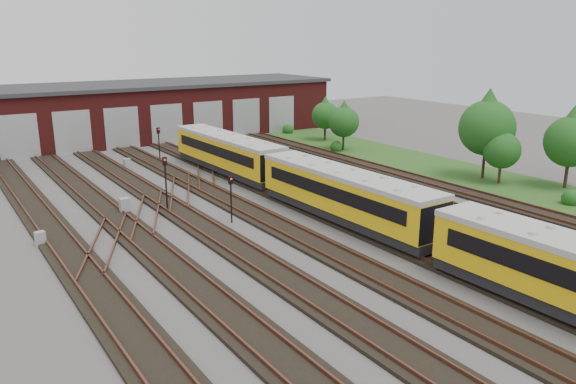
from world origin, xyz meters
TOP-DOWN VIEW (x-y plane):
  - ground at (0.00, 0.00)m, footprint 120.00×120.00m
  - track_network at (-0.17, 0.59)m, footprint 30.40×70.00m
  - maintenance_shed at (-0.01, 39.97)m, footprint 51.00×12.50m
  - grass_verge at (19.00, 10.00)m, footprint 8.00×55.00m
  - metro_train at (2.00, 1.79)m, footprint 2.94×46.82m
  - signal_mast_0 at (-3.98, 5.82)m, footprint 0.25×0.24m
  - signal_mast_1 at (-6.57, 10.19)m, footprint 0.31×0.29m
  - signal_mast_2 at (-1.05, 25.91)m, footprint 0.31×0.29m
  - signal_mast_3 at (1.28, 9.27)m, footprint 0.25×0.23m
  - relay_cabinet_0 at (-15.00, 8.12)m, footprint 0.58×0.52m
  - relay_cabinet_1 at (-4.67, 24.60)m, footprint 0.64×0.57m
  - relay_cabinet_2 at (-9.07, 11.46)m, footprint 0.67×0.57m
  - relay_cabinet_3 at (8.42, 15.94)m, footprint 0.65×0.56m
  - relay_cabinet_4 at (3.11, 19.38)m, footprint 0.60×0.51m
  - tree_0 at (17.01, 20.50)m, footprint 3.18×3.18m
  - tree_1 at (18.81, 26.08)m, footprint 3.07×3.07m
  - tree_2 at (19.00, 4.45)m, footprint 4.56×4.56m
  - tree_3 at (18.67, 2.61)m, footprint 2.94×2.94m
  - tree_4 at (21.83, -1.13)m, footprint 3.94×3.94m
  - bush_0 at (17.93, -3.90)m, footprint 1.28×1.28m
  - bush_1 at (16.10, 20.51)m, footprint 1.27×1.27m
  - bush_2 at (18.12, 32.68)m, footprint 1.37×1.37m

SIDE VIEW (x-z plane):
  - ground at x=0.00m, z-range 0.00..0.00m
  - grass_verge at x=19.00m, z-range 0.00..0.05m
  - track_network at x=-0.17m, z-range -0.06..0.27m
  - relay_cabinet_0 at x=-15.00m, z-range 0.00..0.85m
  - relay_cabinet_1 at x=-4.67m, z-range 0.00..0.93m
  - relay_cabinet_4 at x=3.11m, z-range 0.00..0.94m
  - relay_cabinet_3 at x=8.42m, z-range 0.00..1.01m
  - relay_cabinet_2 at x=-9.07m, z-range 0.00..1.08m
  - bush_1 at x=16.10m, z-range 0.00..1.27m
  - bush_0 at x=17.93m, z-range 0.00..1.28m
  - bush_2 at x=18.12m, z-range 0.00..1.37m
  - metro_train at x=2.00m, z-range 0.37..3.42m
  - signal_mast_0 at x=-3.98m, z-range 0.44..3.49m
  - signal_mast_3 at x=1.28m, z-range 0.43..3.54m
  - signal_mast_2 at x=-1.05m, z-range 0.47..3.73m
  - signal_mast_1 at x=-6.57m, z-range 0.51..4.33m
  - tree_3 at x=18.67m, z-range 0.69..5.56m
  - maintenance_shed at x=-0.01m, z-range 0.03..6.38m
  - tree_1 at x=18.81m, z-range 0.72..5.81m
  - tree_0 at x=17.01m, z-range 0.75..6.02m
  - tree_4 at x=21.83m, z-range 0.93..7.46m
  - tree_2 at x=19.00m, z-range 1.08..8.63m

